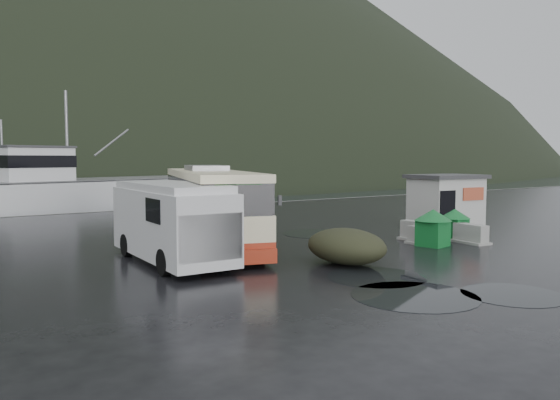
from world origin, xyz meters
TOP-DOWN VIEW (x-y plane):
  - ground at (0.00, 0.00)m, footprint 160.00×160.00m
  - quay_edge at (0.00, 20.00)m, footprint 160.00×0.60m
  - coach_bus at (-2.18, 3.35)m, footprint 6.52×12.11m
  - white_van at (-5.19, 0.47)m, footprint 2.60×6.75m
  - waste_bin_left at (5.05, -2.46)m, footprint 1.27×1.27m
  - waste_bin_right at (7.39, -1.74)m, footprint 1.06×1.06m
  - dome_tent at (-0.42, -3.25)m, footprint 2.39×3.22m
  - ticket_kiosk at (10.23, 0.99)m, footprint 3.86×3.11m
  - jersey_barrier_a at (5.03, -2.01)m, footprint 0.78×1.51m
  - jersey_barrier_b at (5.75, -1.11)m, footprint 1.01×1.78m
  - jersey_barrier_c at (7.00, -2.87)m, footprint 1.00×1.72m
  - fishing_trawler at (1.07, 28.90)m, footprint 26.44×11.55m
  - puddles at (0.28, -4.19)m, footprint 8.75×15.15m

SIDE VIEW (x-z plane):
  - ground at x=0.00m, z-range 0.00..0.00m
  - quay_edge at x=0.00m, z-range -0.75..0.75m
  - coach_bus at x=-2.18m, z-range -1.66..1.66m
  - white_van at x=-5.19m, z-range -1.39..1.39m
  - waste_bin_left at x=5.05m, z-range -0.76..0.76m
  - waste_bin_right at x=7.39m, z-range -0.68..0.68m
  - dome_tent at x=-0.42m, z-range -0.61..0.61m
  - ticket_kiosk at x=10.23m, z-range -1.39..1.39m
  - jersey_barrier_a at x=5.03m, z-range -0.37..0.37m
  - jersey_barrier_b at x=5.75m, z-range -0.43..0.43m
  - jersey_barrier_c at x=7.00m, z-range -0.41..0.41m
  - fishing_trawler at x=1.07m, z-range -5.17..5.17m
  - puddles at x=0.28m, z-range 0.00..0.01m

